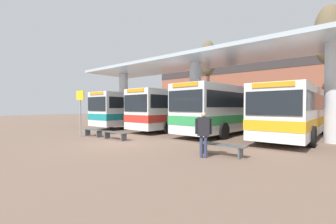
# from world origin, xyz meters

# --- Properties ---
(ground_plane) EXTENTS (100.00, 100.00, 0.00)m
(ground_plane) POSITION_xyz_m (0.00, 0.00, 0.00)
(ground_plane) COLOR #755B4C
(townhouse_backdrop) EXTENTS (40.00, 0.58, 9.55)m
(townhouse_backdrop) POSITION_xyz_m (0.00, 26.50, 5.57)
(townhouse_backdrop) COLOR brown
(townhouse_backdrop) RESTS_ON ground_plane
(station_canopy) EXTENTS (22.54, 5.73, 5.61)m
(station_canopy) POSITION_xyz_m (0.00, 7.44, 4.67)
(station_canopy) COLOR silver
(station_canopy) RESTS_ON ground_plane
(transit_bus_left_bay) EXTENTS (3.02, 12.38, 3.18)m
(transit_bus_left_bay) POSITION_xyz_m (-6.58, 8.93, 1.79)
(transit_bus_left_bay) COLOR silver
(transit_bus_left_bay) RESTS_ON ground_plane
(transit_bus_center_bay) EXTENTS (2.86, 10.66, 3.22)m
(transit_bus_center_bay) POSITION_xyz_m (-1.94, 8.25, 1.80)
(transit_bus_center_bay) COLOR white
(transit_bus_center_bay) RESTS_ON ground_plane
(transit_bus_right_bay) EXTENTS (3.18, 11.14, 3.33)m
(transit_bus_right_bay) POSITION_xyz_m (2.51, 8.32, 1.85)
(transit_bus_right_bay) COLOR silver
(transit_bus_right_bay) RESTS_ON ground_plane
(transit_bus_far_right_bay) EXTENTS (2.88, 10.95, 3.06)m
(transit_bus_far_right_bay) POSITION_xyz_m (6.78, 8.56, 1.72)
(transit_bus_far_right_bay) COLOR white
(transit_bus_far_right_bay) RESTS_ON ground_plane
(waiting_bench_near_pillar) EXTENTS (1.95, 0.44, 0.46)m
(waiting_bench_near_pillar) POSITION_xyz_m (5.57, 0.71, 0.35)
(waiting_bench_near_pillar) COLOR #4C5156
(waiting_bench_near_pillar) RESTS_ON ground_plane
(waiting_bench_mid_platform) EXTENTS (1.72, 0.44, 0.46)m
(waiting_bench_mid_platform) POSITION_xyz_m (-3.59, 0.71, 0.34)
(waiting_bench_mid_platform) COLOR #4C5156
(waiting_bench_mid_platform) RESTS_ON ground_plane
(waiting_bench_far_platform) EXTENTS (1.97, 0.44, 0.46)m
(waiting_bench_far_platform) POSITION_xyz_m (-1.25, 0.71, 0.35)
(waiting_bench_far_platform) COLOR #4C5156
(waiting_bench_far_platform) RESTS_ON ground_plane
(info_sign_platform) EXTENTS (0.90, 0.09, 2.99)m
(info_sign_platform) POSITION_xyz_m (-4.03, 0.06, 2.13)
(info_sign_platform) COLOR gray
(info_sign_platform) RESTS_ON ground_plane
(pedestrian_waiting) EXTENTS (0.60, 0.45, 1.74)m
(pedestrian_waiting) POSITION_xyz_m (5.21, -0.05, 1.06)
(pedestrian_waiting) COLOR #333856
(pedestrian_waiting) RESTS_ON ground_plane
(poplar_tree_behind_left) EXTENTS (2.10, 2.10, 10.62)m
(poplar_tree_behind_left) POSITION_xyz_m (-5.20, 18.54, 8.05)
(poplar_tree_behind_left) COLOR #473A2B
(poplar_tree_behind_left) RESTS_ON ground_plane
(poplar_tree_behind_right) EXTENTS (2.69, 2.69, 11.99)m
(poplar_tree_behind_right) POSITION_xyz_m (7.58, 19.72, 8.91)
(poplar_tree_behind_right) COLOR #473A2B
(poplar_tree_behind_right) RESTS_ON ground_plane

